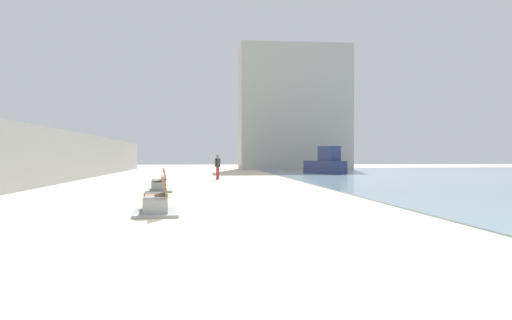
% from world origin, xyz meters
% --- Properties ---
extents(ground_plane, '(120.00, 120.00, 0.00)m').
position_xyz_m(ground_plane, '(0.00, 18.00, 0.00)').
color(ground_plane, beige).
extents(seawall, '(0.80, 64.00, 2.91)m').
position_xyz_m(seawall, '(-7.50, 18.00, 1.46)').
color(seawall, gray).
rests_on(seawall, ground).
extents(bench_near, '(1.29, 2.19, 0.98)m').
position_xyz_m(bench_near, '(-0.76, 2.51, 0.23)').
color(bench_near, gray).
rests_on(bench_near, ground).
extents(bench_far, '(1.25, 2.17, 0.98)m').
position_xyz_m(bench_far, '(-1.37, 11.11, 0.23)').
color(bench_far, gray).
rests_on(bench_far, ground).
extents(person_walking, '(0.36, 0.44, 1.58)m').
position_xyz_m(person_walking, '(1.36, 21.85, 0.91)').
color(person_walking, '#B22D33').
rests_on(person_walking, ground).
extents(boat_outer, '(2.87, 4.46, 2.24)m').
position_xyz_m(boat_outer, '(10.46, 30.71, 0.85)').
color(boat_outer, navy).
rests_on(boat_outer, water_bay).
extents(harbor_building, '(12.00, 6.00, 13.55)m').
position_xyz_m(harbor_building, '(10.50, 46.00, 6.77)').
color(harbor_building, '#ADAAA3').
rests_on(harbor_building, ground).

